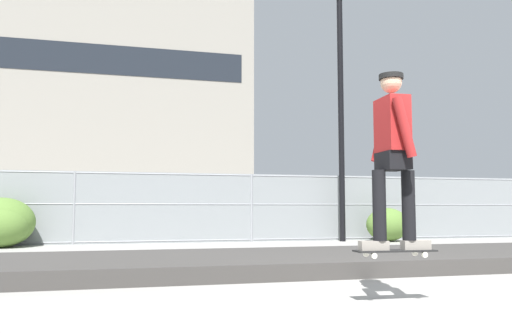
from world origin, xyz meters
name	(u,v)px	position (x,y,z in m)	size (l,w,h in m)	color
ground_plane	(487,306)	(0.00, 0.00, 0.00)	(120.00, 120.00, 0.00)	gray
gravel_berm	(344,260)	(0.00, 3.22, 0.11)	(10.92, 2.65, 0.22)	#3D3A38
skateboard	(395,251)	(-0.75, 0.33, 0.49)	(0.81, 0.24, 0.07)	black
skater	(393,148)	(-0.75, 0.33, 1.50)	(0.72, 0.59, 1.75)	gray
chain_fence	(252,207)	(0.00, 9.32, 0.93)	(18.48, 0.06, 1.85)	gray
street_lamp	(341,82)	(2.48, 8.87, 4.49)	(0.44, 0.44, 7.28)	black
parked_car_near	(150,211)	(-2.62, 12.44, 0.84)	(4.42, 1.99, 1.66)	black
parked_car_mid	(326,210)	(3.62, 12.88, 0.84)	(4.50, 2.15, 1.66)	#474C54
library_building	(90,105)	(-7.04, 45.15, 10.66)	(28.58, 13.50, 21.32)	gray
shrub_left	(1,222)	(-6.15, 8.78, 0.58)	(1.50, 1.23, 1.16)	#567A33
shrub_center	(0,226)	(-6.13, 8.59, 0.50)	(1.29, 1.05, 1.00)	#567A33
shrub_right	(387,225)	(3.66, 8.52, 0.46)	(1.19, 0.97, 0.92)	#567A33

